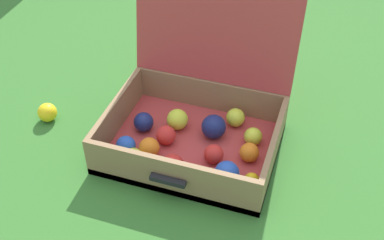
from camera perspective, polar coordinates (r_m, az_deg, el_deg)
ground_plane at (r=1.65m, az=0.83°, el=-3.21°), size 16.00×16.00×0.00m
open_suitcase at (r=1.60m, az=0.63°, el=0.81°), size 0.55×0.53×0.56m
stray_ball_on_grass at (r=1.80m, az=-16.52°, el=0.86°), size 0.07×0.07×0.07m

